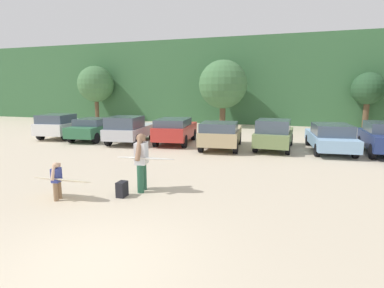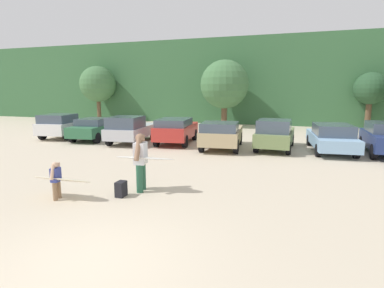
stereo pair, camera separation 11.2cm
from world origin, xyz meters
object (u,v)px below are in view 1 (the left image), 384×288
(parked_car_olive_green, at_px, (274,134))
(person_child, at_px, (57,179))
(parked_car_tan, at_px, (221,134))
(person_adult, at_px, (141,159))
(parked_car_sky_blue, at_px, (330,137))
(surfboard_cream, at_px, (62,180))
(parked_car_forest_green, at_px, (94,128))
(backpack_dropped, at_px, (122,189))
(surfboard_white, at_px, (145,158))
(parked_car_white, at_px, (63,125))
(parked_car_red, at_px, (175,130))
(parked_car_silver, at_px, (130,129))

(parked_car_olive_green, distance_m, person_child, 11.10)
(parked_car_tan, xyz_separation_m, person_adult, (-0.78, -7.61, 0.22))
(parked_car_sky_blue, xyz_separation_m, surfboard_cream, (-8.08, -9.91, -0.17))
(parked_car_forest_green, bearing_deg, person_adult, -143.40)
(backpack_dropped, bearing_deg, parked_car_sky_blue, 54.63)
(person_adult, xyz_separation_m, surfboard_white, (0.14, -0.01, 0.03))
(parked_car_forest_green, bearing_deg, parked_car_sky_blue, -94.07)
(parked_car_white, relative_size, parked_car_tan, 1.05)
(parked_car_red, relative_size, person_adult, 2.32)
(parked_car_silver, height_order, person_adult, person_adult)
(parked_car_forest_green, bearing_deg, surfboard_white, -142.92)
(parked_car_forest_green, height_order, parked_car_silver, parked_car_silver)
(parked_car_olive_green, bearing_deg, parked_car_red, 91.35)
(person_child, xyz_separation_m, surfboard_cream, (0.08, 0.11, -0.05))
(parked_car_red, relative_size, surfboard_white, 2.21)
(parked_car_white, xyz_separation_m, parked_car_tan, (10.71, -0.71, -0.02))
(surfboard_white, relative_size, backpack_dropped, 4.18)
(parked_car_tan, bearing_deg, parked_car_sky_blue, -85.47)
(parked_car_forest_green, relative_size, backpack_dropped, 9.26)
(surfboard_cream, bearing_deg, parked_car_sky_blue, -131.28)
(parked_car_olive_green, bearing_deg, parked_car_sky_blue, -80.76)
(parked_car_forest_green, relative_size, parked_car_silver, 0.95)
(parked_car_forest_green, bearing_deg, parked_car_olive_green, -95.32)
(parked_car_tan, bearing_deg, parked_car_white, 80.60)
(parked_car_olive_green, height_order, backpack_dropped, parked_car_olive_green)
(parked_car_tan, xyz_separation_m, parked_car_sky_blue, (5.44, 0.97, -0.06))
(backpack_dropped, bearing_deg, surfboard_cream, -156.08)
(surfboard_white, height_order, backpack_dropped, surfboard_white)
(surfboard_white, xyz_separation_m, backpack_dropped, (-0.46, -0.63, -0.82))
(surfboard_white, relative_size, surfboard_cream, 0.97)
(parked_car_red, height_order, parked_car_olive_green, parked_car_olive_green)
(person_child, xyz_separation_m, backpack_dropped, (1.61, 0.79, -0.39))
(person_child, bearing_deg, person_adult, -153.79)
(parked_car_sky_blue, relative_size, surfboard_white, 2.53)
(parked_car_white, height_order, person_adult, person_adult)
(backpack_dropped, bearing_deg, parked_car_forest_green, 129.01)
(parked_car_forest_green, height_order, parked_car_red, parked_car_red)
(parked_car_red, xyz_separation_m, surfboard_white, (2.24, -8.39, 0.23))
(parked_car_sky_blue, bearing_deg, parked_car_forest_green, 86.68)
(parked_car_sky_blue, distance_m, surfboard_cream, 12.78)
(parked_car_red, xyz_separation_m, person_child, (0.17, -9.81, -0.21))
(parked_car_olive_green, height_order, surfboard_white, parked_car_olive_green)
(surfboard_white, height_order, surfboard_cream, surfboard_white)
(parked_car_white, bearing_deg, parked_car_tan, -101.83)
(surfboard_white, bearing_deg, person_child, 27.61)
(person_adult, distance_m, person_child, 2.44)
(parked_car_silver, bearing_deg, parked_car_tan, -98.45)
(parked_car_red, xyz_separation_m, parked_car_olive_green, (5.58, -0.11, -0.01))
(parked_car_sky_blue, xyz_separation_m, person_child, (-8.16, -10.02, -0.12))
(parked_car_silver, distance_m, parked_car_red, 2.70)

